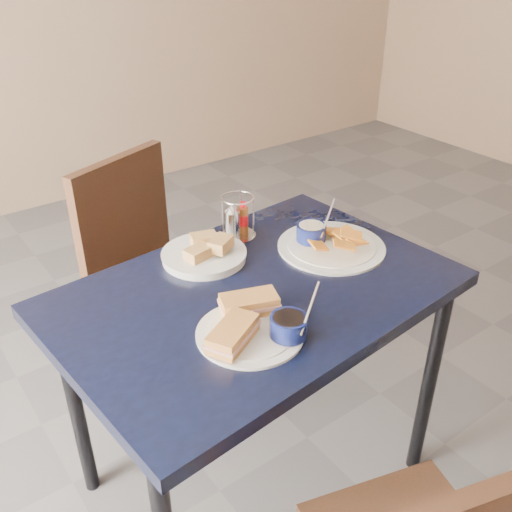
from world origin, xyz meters
TOP-DOWN VIEW (x-y plane):
  - ground at (0.00, 0.00)m, footprint 6.00×6.00m
  - dining_table at (-0.24, -0.02)m, footprint 1.11×0.79m
  - chair_far at (-0.23, 0.64)m, footprint 0.54×0.54m
  - sandwich_plate at (-0.36, -0.17)m, footprint 0.30×0.26m
  - plantain_plate at (0.06, 0.04)m, footprint 0.32×0.32m
  - bread_basket at (-0.27, 0.19)m, footprint 0.24×0.24m
  - condiment_caddy at (-0.12, 0.25)m, footprint 0.11×0.11m

SIDE VIEW (x-z plane):
  - ground at x=0.00m, z-range 0.00..0.00m
  - chair_far at x=-0.23m, z-range 0.07..0.97m
  - dining_table at x=-0.24m, z-range 0.30..1.05m
  - plantain_plate at x=0.06m, z-range 0.71..0.83m
  - bread_basket at x=-0.27m, z-range 0.73..0.80m
  - sandwich_plate at x=-0.36m, z-range 0.72..0.83m
  - condiment_caddy at x=-0.12m, z-range 0.74..0.87m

